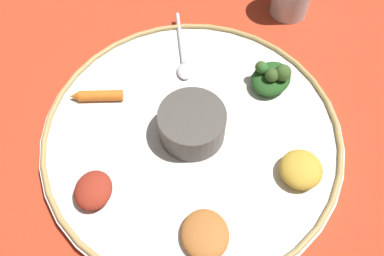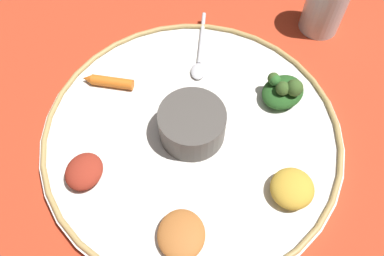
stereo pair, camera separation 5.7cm
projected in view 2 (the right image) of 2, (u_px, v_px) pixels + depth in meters
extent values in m
plane|color=#B7381E|center=(192.00, 138.00, 0.60)|extent=(2.40, 2.40, 0.00)
cylinder|color=white|center=(192.00, 136.00, 0.59)|extent=(0.45, 0.45, 0.02)
torus|color=tan|center=(192.00, 132.00, 0.58)|extent=(0.44, 0.44, 0.01)
cylinder|color=#4C4742|center=(192.00, 124.00, 0.56)|extent=(0.10, 0.10, 0.05)
cylinder|color=brown|center=(192.00, 116.00, 0.54)|extent=(0.09, 0.09, 0.01)
ellipsoid|color=silver|center=(198.00, 71.00, 0.64)|extent=(0.04, 0.03, 0.01)
cylinder|color=silver|center=(202.00, 38.00, 0.68)|extent=(0.11, 0.05, 0.01)
ellipsoid|color=#23511E|center=(283.00, 92.00, 0.60)|extent=(0.08, 0.09, 0.03)
sphere|color=#2D6628|center=(275.00, 80.00, 0.59)|extent=(0.02, 0.02, 0.02)
sphere|color=#385623|center=(294.00, 88.00, 0.58)|extent=(0.03, 0.03, 0.03)
sphere|color=#385623|center=(283.00, 88.00, 0.58)|extent=(0.02, 0.02, 0.02)
sphere|color=#385623|center=(274.00, 78.00, 0.59)|extent=(0.02, 0.02, 0.02)
cylinder|color=orange|center=(112.00, 82.00, 0.62)|extent=(0.04, 0.07, 0.02)
cone|color=orange|center=(87.00, 79.00, 0.62)|extent=(0.02, 0.02, 0.01)
ellipsoid|color=gold|center=(292.00, 188.00, 0.52)|extent=(0.08, 0.08, 0.03)
ellipsoid|color=maroon|center=(84.00, 171.00, 0.54)|extent=(0.08, 0.07, 0.03)
ellipsoid|color=#B2662D|center=(181.00, 235.00, 0.50)|extent=(0.08, 0.08, 0.02)
cylinder|color=silver|center=(327.00, 3.00, 0.67)|extent=(0.07, 0.07, 0.11)
cylinder|color=tan|center=(320.00, 20.00, 0.70)|extent=(0.06, 0.06, 0.03)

